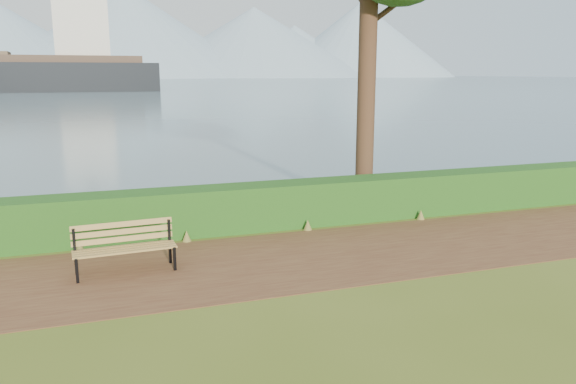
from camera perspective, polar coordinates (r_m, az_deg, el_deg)
name	(u,v)px	position (r m, az deg, el deg)	size (l,w,h in m)	color
ground	(265,267)	(10.26, -2.35, -7.67)	(140.00, 140.00, 0.00)	#4F5E1A
path	(260,262)	(10.53, -2.81, -7.12)	(40.00, 3.40, 0.01)	#532C1C
hedge	(232,208)	(12.53, -5.74, -1.68)	(32.00, 0.85, 1.00)	#144413
water	(101,80)	(269.31, -18.49, 10.70)	(700.00, 510.00, 0.00)	#405968
mountains	(81,36)	(416.08, -20.28, 14.66)	(585.00, 190.00, 70.00)	#849DB0
bench	(124,244)	(10.32, -16.30, -5.09)	(1.78, 0.63, 0.88)	black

